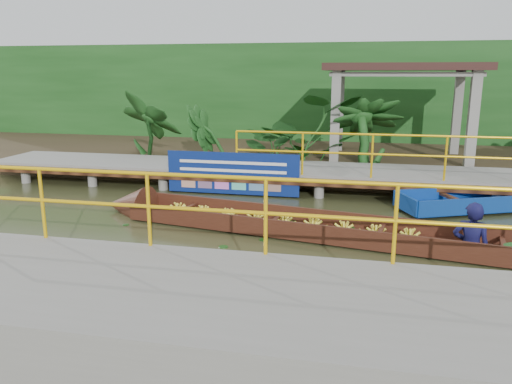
# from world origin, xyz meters

# --- Properties ---
(ground) EXTENTS (80.00, 80.00, 0.00)m
(ground) POSITION_xyz_m (0.00, 0.00, 0.00)
(ground) COLOR #32361B
(ground) RESTS_ON ground
(land_strip) EXTENTS (30.00, 8.00, 0.45)m
(land_strip) POSITION_xyz_m (0.00, 7.50, 0.23)
(land_strip) COLOR #362B1B
(land_strip) RESTS_ON ground
(far_dock) EXTENTS (16.00, 2.06, 1.66)m
(far_dock) POSITION_xyz_m (0.02, 3.43, 0.48)
(far_dock) COLOR gray
(far_dock) RESTS_ON ground
(near_dock) EXTENTS (18.00, 2.40, 1.73)m
(near_dock) POSITION_xyz_m (1.00, -4.20, 0.30)
(near_dock) COLOR gray
(near_dock) RESTS_ON ground
(pavilion) EXTENTS (4.40, 3.00, 3.00)m
(pavilion) POSITION_xyz_m (3.00, 6.30, 2.82)
(pavilion) COLOR gray
(pavilion) RESTS_ON ground
(foliage_backdrop) EXTENTS (30.00, 0.80, 4.00)m
(foliage_backdrop) POSITION_xyz_m (0.00, 10.00, 2.00)
(foliage_backdrop) COLOR #154215
(foliage_backdrop) RESTS_ON ground
(vendor_boat) EXTENTS (9.76, 2.64, 2.05)m
(vendor_boat) POSITION_xyz_m (1.64, -0.27, 0.22)
(vendor_boat) COLOR #36180E
(vendor_boat) RESTS_ON ground
(blue_banner) EXTENTS (3.29, 0.04, 1.03)m
(blue_banner) POSITION_xyz_m (-1.10, 2.48, 0.56)
(blue_banner) COLOR navy
(blue_banner) RESTS_ON ground
(tropical_plants) EXTENTS (14.65, 1.65, 2.07)m
(tropical_plants) POSITION_xyz_m (1.85, 5.30, 1.48)
(tropical_plants) COLOR #154215
(tropical_plants) RESTS_ON ground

